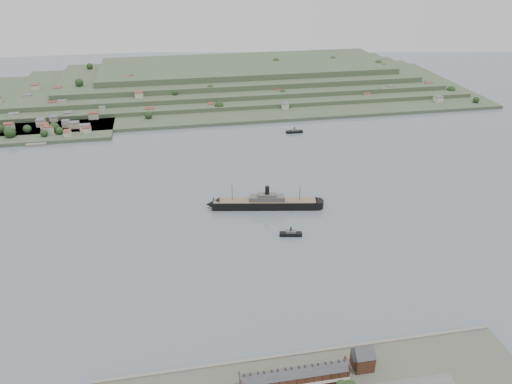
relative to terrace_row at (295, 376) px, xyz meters
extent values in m
plane|color=slate|center=(10.00, 168.02, -6.84)|extent=(1400.00, 1400.00, 0.00)
cube|color=gray|center=(10.00, 19.02, -5.54)|extent=(220.00, 2.00, 2.60)
cube|color=#422517|center=(0.00, 0.02, -1.34)|extent=(55.00, 8.00, 7.00)
cube|color=#35373D|center=(0.00, 0.02, 2.16)|extent=(55.60, 8.15, 8.15)
cube|color=#422517|center=(-27.50, 0.02, 3.16)|extent=(0.50, 8.40, 3.00)
cube|color=#422517|center=(27.50, 0.02, 3.16)|extent=(0.50, 8.40, 3.00)
cube|color=black|center=(-22.00, 0.02, 4.56)|extent=(0.90, 1.40, 3.20)
cube|color=black|center=(-16.50, 0.02, 4.56)|extent=(0.90, 1.40, 3.20)
cube|color=black|center=(-2.75, 0.02, 4.56)|extent=(0.90, 1.40, 3.20)
cube|color=black|center=(2.75, 0.02, 4.56)|extent=(0.90, 1.40, 3.20)
cube|color=black|center=(16.50, 0.02, 4.56)|extent=(0.90, 1.40, 3.20)
cube|color=black|center=(22.00, 0.02, 4.56)|extent=(0.90, 1.40, 3.20)
cube|color=#422517|center=(37.50, 4.02, -0.34)|extent=(10.00, 10.00, 9.00)
cube|color=#35373D|center=(37.50, 4.02, 4.16)|extent=(10.40, 10.18, 10.18)
cube|color=#3E5438|center=(10.00, 528.02, -4.84)|extent=(760.00, 260.00, 4.00)
cube|color=#3E5438|center=(30.00, 553.02, -0.34)|extent=(680.00, 220.00, 5.00)
cube|color=#3E5438|center=(45.00, 568.02, 5.16)|extent=(600.00, 200.00, 6.00)
cube|color=#3E5438|center=(60.00, 583.02, 11.66)|extent=(520.00, 180.00, 7.00)
cube|color=#3E5438|center=(75.00, 598.02, 19.16)|extent=(440.00, 160.00, 8.00)
cube|color=#3E5438|center=(-190.00, 418.02, -4.84)|extent=(150.00, 90.00, 4.00)
cube|color=gray|center=(-195.00, 376.02, -5.44)|extent=(22.00, 14.00, 2.80)
cube|color=black|center=(22.80, 186.92, -3.45)|extent=(87.90, 26.77, 6.78)
cone|color=black|center=(-20.13, 194.59, -3.45)|extent=(13.49, 13.49, 11.63)
cylinder|color=black|center=(65.73, 179.26, -3.45)|extent=(11.63, 11.63, 6.78)
cube|color=#715F4B|center=(22.80, 186.92, 0.23)|extent=(85.83, 25.48, 0.58)
cube|color=#4D4A48|center=(24.71, 186.58, 2.36)|extent=(30.15, 13.69, 3.88)
cube|color=#4D4A48|center=(24.71, 186.58, 4.98)|extent=(16.46, 9.40, 2.42)
cylinder|color=black|center=(24.71, 186.58, 8.66)|extent=(3.49, 3.49, 8.72)
cylinder|color=#422A1E|center=(-3.91, 191.69, 6.73)|extent=(0.48, 0.48, 15.51)
cylinder|color=#422A1E|center=(51.42, 181.82, 5.76)|extent=(0.48, 0.48, 13.57)
cube|color=black|center=(33.42, 139.69, -5.49)|extent=(17.50, 7.62, 2.71)
cube|color=#4D4A48|center=(33.42, 139.69, -3.45)|extent=(8.17, 4.98, 2.03)
cylinder|color=black|center=(33.42, 139.69, -1.19)|extent=(1.13, 1.13, 3.95)
cube|color=black|center=(93.21, 359.18, -5.54)|extent=(19.69, 6.16, 2.60)
cube|color=#4D4A48|center=(93.21, 359.18, -3.59)|extent=(8.93, 4.67, 1.95)
cylinder|color=black|center=(93.21, 359.18, -1.42)|extent=(1.08, 1.08, 3.79)
camera|label=1|loc=(-52.19, -173.71, 194.71)|focal=35.00mm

